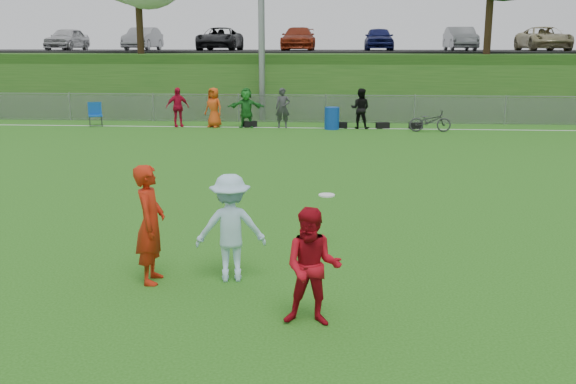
# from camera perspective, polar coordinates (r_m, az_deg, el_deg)

# --- Properties ---
(ground) EXTENTS (120.00, 120.00, 0.00)m
(ground) POSITION_cam_1_polar(r_m,az_deg,el_deg) (9.98, 0.81, -7.61)
(ground) COLOR #1F5612
(ground) RESTS_ON ground
(sideline_far) EXTENTS (60.00, 0.10, 0.01)m
(sideline_far) POSITION_cam_1_polar(r_m,az_deg,el_deg) (27.55, 3.25, 5.69)
(sideline_far) COLOR white
(sideline_far) RESTS_ON ground
(fence) EXTENTS (58.00, 0.06, 1.30)m
(fence) POSITION_cam_1_polar(r_m,az_deg,el_deg) (29.46, 3.36, 7.43)
(fence) COLOR gray
(fence) RESTS_ON ground
(berm) EXTENTS (120.00, 18.00, 3.00)m
(berm) POSITION_cam_1_polar(r_m,az_deg,el_deg) (40.37, 3.72, 10.15)
(berm) COLOR #1B4714
(berm) RESTS_ON ground
(parking_lot) EXTENTS (120.00, 12.00, 0.10)m
(parking_lot) POSITION_cam_1_polar(r_m,az_deg,el_deg) (42.33, 3.79, 12.38)
(parking_lot) COLOR black
(parking_lot) RESTS_ON berm
(car_row) EXTENTS (32.04, 5.18, 1.44)m
(car_row) POSITION_cam_1_polar(r_m,az_deg,el_deg) (41.36, 2.13, 13.45)
(car_row) COLOR #BABABC
(car_row) RESTS_ON parking_lot
(spectator_row) EXTENTS (8.87, 0.84, 1.69)m
(spectator_row) POSITION_cam_1_polar(r_m,az_deg,el_deg) (27.67, -2.79, 7.49)
(spectator_row) COLOR #BA0C2D
(spectator_row) RESTS_ON ground
(gear_bags) EXTENTS (7.69, 0.48, 0.26)m
(gear_bags) POSITION_cam_1_polar(r_m,az_deg,el_deg) (27.63, 5.25, 5.94)
(gear_bags) COLOR black
(gear_bags) RESTS_ON ground
(player_red_left) EXTENTS (0.48, 0.69, 1.80)m
(player_red_left) POSITION_cam_1_polar(r_m,az_deg,el_deg) (9.77, -12.15, -2.82)
(player_red_left) COLOR #AF1F0C
(player_red_left) RESTS_ON ground
(player_red_center) EXTENTS (0.78, 0.62, 1.54)m
(player_red_center) POSITION_cam_1_polar(r_m,az_deg,el_deg) (8.15, 2.20, -6.69)
(player_red_center) COLOR #A60B18
(player_red_center) RESTS_ON ground
(player_blue) EXTENTS (1.15, 0.79, 1.64)m
(player_blue) POSITION_cam_1_polar(r_m,az_deg,el_deg) (9.68, -5.12, -3.19)
(player_blue) COLOR #AED7F2
(player_blue) RESTS_ON ground
(frisbee) EXTENTS (0.29, 0.29, 0.03)m
(frisbee) POSITION_cam_1_polar(r_m,az_deg,el_deg) (11.25, 3.46, -0.28)
(frisbee) COLOR silver
(frisbee) RESTS_ON ground
(recycling_bin) EXTENTS (0.82, 0.82, 0.93)m
(recycling_bin) POSITION_cam_1_polar(r_m,az_deg,el_deg) (27.18, 3.92, 6.56)
(recycling_bin) COLOR #0E3A9D
(recycling_bin) RESTS_ON ground
(camp_chair) EXTENTS (0.76, 0.76, 1.03)m
(camp_chair) POSITION_cam_1_polar(r_m,az_deg,el_deg) (29.40, -16.72, 6.22)
(camp_chair) COLOR #0E479B
(camp_chair) RESTS_ON ground
(bicycle) EXTENTS (1.70, 0.62, 0.89)m
(bicycle) POSITION_cam_1_polar(r_m,az_deg,el_deg) (26.96, 12.52, 6.18)
(bicycle) COLOR #2B2C2E
(bicycle) RESTS_ON ground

